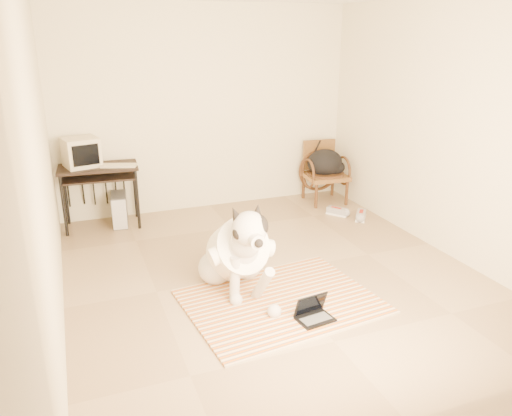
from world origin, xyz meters
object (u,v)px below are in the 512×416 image
backpack (326,163)px  dog (237,253)px  rattan_chair (324,172)px  crt_monitor (81,152)px  pc_tower (120,210)px  laptop (313,313)px  computer_desk (99,175)px

backpack → dog: bearing=-135.0°
rattan_chair → crt_monitor: bearing=177.4°
pc_tower → backpack: (2.88, -0.13, 0.37)m
dog → backpack: 2.90m
rattan_chair → backpack: (0.00, -0.05, 0.14)m
laptop → computer_desk: computer_desk is taller
crt_monitor → pc_tower: (0.38, -0.08, -0.76)m
rattan_chair → backpack: 0.15m
computer_desk → crt_monitor: 0.34m
computer_desk → crt_monitor: crt_monitor is taller
computer_desk → backpack: (3.09, -0.13, -0.10)m
crt_monitor → pc_tower: 0.85m
computer_desk → crt_monitor: (-0.17, 0.07, 0.29)m
laptop → backpack: bearing=59.8°
computer_desk → rattan_chair: rattan_chair is taller
crt_monitor → backpack: (3.26, -0.20, -0.39)m
crt_monitor → laptop: bearing=-61.3°
pc_tower → backpack: size_ratio=0.81×
computer_desk → backpack: bearing=-2.5°
rattan_chair → computer_desk: bearing=178.5°
laptop → rattan_chair: size_ratio=0.38×
laptop → computer_desk: (-1.47, 2.92, 0.60)m
dog → crt_monitor: size_ratio=2.88×
crt_monitor → rattan_chair: 3.30m
dog → pc_tower: dog is taller
computer_desk → pc_tower: (0.21, -0.01, -0.47)m
dog → laptop: 0.91m
rattan_chair → backpack: bearing=-86.5°
laptop → pc_tower: bearing=113.4°
crt_monitor → computer_desk: bearing=-21.6°
dog → laptop: (0.42, -0.74, -0.31)m
laptop → pc_tower: (-1.26, 2.91, 0.13)m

